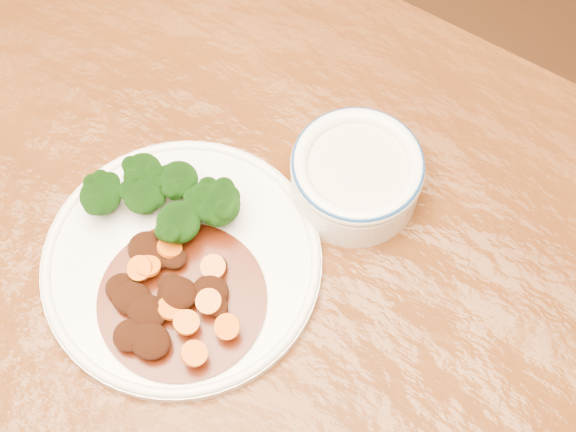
% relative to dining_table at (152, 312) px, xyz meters
% --- Properties ---
extents(dining_table, '(1.57, 1.03, 0.75)m').
position_rel_dining_table_xyz_m(dining_table, '(0.00, 0.00, 0.00)').
color(dining_table, '#592E0F').
rests_on(dining_table, ground).
extents(dinner_plate, '(0.27, 0.27, 0.02)m').
position_rel_dining_table_xyz_m(dinner_plate, '(0.03, 0.04, 0.09)').
color(dinner_plate, white).
rests_on(dinner_plate, dining_table).
extents(broccoli_florets, '(0.15, 0.09, 0.05)m').
position_rel_dining_table_xyz_m(broccoli_florets, '(-0.01, 0.08, 0.12)').
color(broccoli_florets, '#588A47').
rests_on(broccoli_florets, dinner_plate).
extents(mince_stew, '(0.16, 0.16, 0.03)m').
position_rel_dining_table_xyz_m(mince_stew, '(0.04, -0.00, 0.10)').
color(mince_stew, '#4C1808').
rests_on(mince_stew, dinner_plate).
extents(dip_bowl, '(0.13, 0.13, 0.06)m').
position_rel_dining_table_xyz_m(dip_bowl, '(0.14, 0.19, 0.11)').
color(dip_bowl, white).
rests_on(dip_bowl, dining_table).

